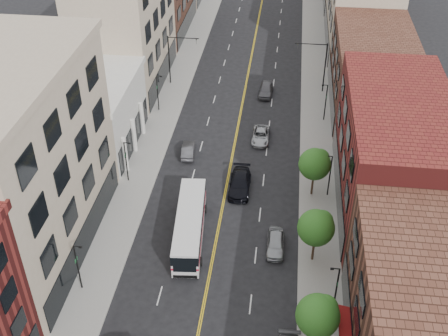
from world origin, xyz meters
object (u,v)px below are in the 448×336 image
at_px(car_lane_behind, 188,150).
at_px(car_lane_c, 266,90).
at_px(city_bus, 190,224).
at_px(car_lane_b, 261,136).
at_px(car_parked_far, 276,243).
at_px(car_lane_a, 240,183).

relative_size(car_lane_behind, car_lane_c, 0.88).
height_order(city_bus, car_lane_b, city_bus).
xyz_separation_m(car_lane_behind, car_lane_c, (8.31, 16.22, 0.11)).
distance_m(city_bus, car_lane_behind, 14.55).
bearing_deg(car_parked_far, car_lane_behind, 125.79).
distance_m(city_bus, car_lane_b, 19.40).
relative_size(car_lane_a, car_lane_b, 1.20).
xyz_separation_m(car_lane_behind, car_lane_a, (6.76, -6.04, 0.14)).
xyz_separation_m(car_parked_far, car_lane_a, (-4.30, 8.88, 0.08)).
distance_m(car_parked_far, car_lane_behind, 18.57).
bearing_deg(car_lane_c, car_lane_b, -87.18).
height_order(city_bus, car_parked_far, city_bus).
bearing_deg(car_lane_b, car_lane_behind, -152.90).
distance_m(car_lane_behind, car_lane_b, 9.38).
relative_size(city_bus, car_lane_c, 2.52).
height_order(city_bus, car_lane_a, city_bus).
xyz_separation_m(car_lane_b, car_lane_c, (-0.06, 11.97, 0.14)).
bearing_deg(city_bus, car_lane_behind, 95.47).
height_order(car_lane_behind, car_lane_c, car_lane_c).
xyz_separation_m(city_bus, car_lane_b, (5.70, 18.51, -1.06)).
bearing_deg(car_lane_behind, car_parked_far, 121.00).
distance_m(car_parked_far, car_lane_a, 9.86).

